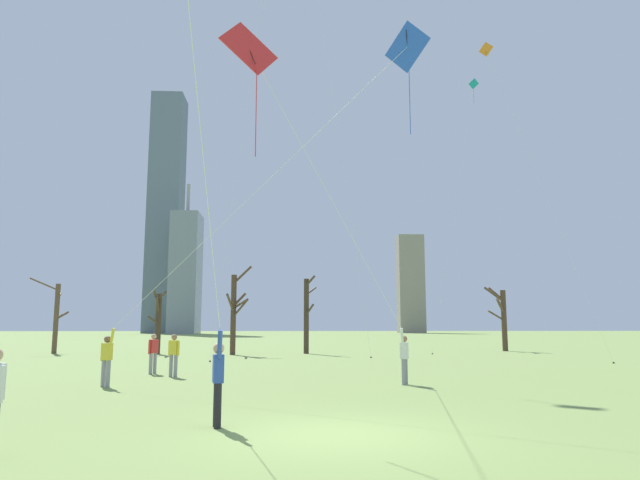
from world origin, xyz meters
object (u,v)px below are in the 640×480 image
object	(u,v)px
bystander_watching_nearby	(153,352)
bystander_strolling_midfield	(174,353)
kite_flyer_midfield_center_blue	(171,291)
bare_tree_far_right_edge	(307,314)
distant_kite_high_overhead_teal	(469,115)
kite_flyer_midfield_right_pink	(206,245)
bare_tree_right_of_center	(158,320)
distant_kite_low_near_trees_white	(260,11)
bare_tree_center	(502,316)
bare_tree_left_of_center	(56,316)
distant_kite_drifting_right_orange	(495,70)
bare_tree_rightmost	(234,311)
kite_flyer_foreground_right_red	(371,289)

from	to	relation	value
bystander_watching_nearby	bystander_strolling_midfield	world-z (taller)	same
kite_flyer_midfield_center_blue	bystander_strolling_midfield	distance (m)	4.93
bare_tree_far_right_edge	distant_kite_high_overhead_teal	bearing A→B (deg)	-1.19
kite_flyer_midfield_right_pink	bare_tree_right_of_center	world-z (taller)	kite_flyer_midfield_right_pink
bystander_watching_nearby	distant_kite_low_near_trees_white	bearing A→B (deg)	65.15
bystander_strolling_midfield	bare_tree_center	size ratio (longest dim) A/B	0.32
distant_kite_high_overhead_teal	distant_kite_low_near_trees_white	distance (m)	17.90
bystander_strolling_midfield	bare_tree_far_right_edge	size ratio (longest dim) A/B	0.30
bare_tree_left_of_center	distant_kite_high_overhead_teal	bearing A→B (deg)	-2.83
distant_kite_low_near_trees_white	bystander_strolling_midfield	bearing A→B (deg)	-105.26
distant_kite_low_near_trees_white	bare_tree_right_of_center	world-z (taller)	distant_kite_low_near_trees_white
kite_flyer_midfield_right_pink	kite_flyer_midfield_center_blue	xyz separation A→B (m)	(-2.30, 8.68, -0.27)
bystander_strolling_midfield	distant_kite_drifting_right_orange	world-z (taller)	distant_kite_drifting_right_orange
bystander_watching_nearby	bare_tree_right_of_center	world-z (taller)	bare_tree_right_of_center
kite_flyer_midfield_center_blue	distant_kite_low_near_trees_white	xyz separation A→B (m)	(1.85, 13.74, 17.50)
bare_tree_rightmost	bystander_watching_nearby	bearing A→B (deg)	-96.62
bystander_strolling_midfield	bare_tree_far_right_edge	distance (m)	19.38
kite_flyer_midfield_center_blue	distant_kite_high_overhead_teal	distance (m)	31.89
distant_kite_high_overhead_teal	bare_tree_rightmost	distance (m)	22.62
bystander_watching_nearby	bystander_strolling_midfield	size ratio (longest dim) A/B	1.00
kite_flyer_midfield_center_blue	distant_kite_drifting_right_orange	bearing A→B (deg)	43.29
bystander_strolling_midfield	bare_tree_right_of_center	xyz separation A→B (m)	(-4.66, 18.12, 1.41)
distant_kite_drifting_right_orange	distant_kite_low_near_trees_white	distance (m)	15.15
distant_kite_low_near_trees_white	bare_tree_right_of_center	size ratio (longest dim) A/B	5.28
distant_kite_high_overhead_teal	bare_tree_rightmost	world-z (taller)	distant_kite_high_overhead_teal
bystander_watching_nearby	distant_kite_drifting_right_orange	bearing A→B (deg)	28.06
kite_flyer_midfield_right_pink	distant_kite_high_overhead_teal	bearing A→B (deg)	64.62
distant_kite_drifting_right_orange	bystander_strolling_midfield	bearing A→B (deg)	-146.95
bare_tree_far_right_edge	distant_kite_low_near_trees_white	bearing A→B (deg)	-108.87
distant_kite_low_near_trees_white	bare_tree_right_of_center	xyz separation A→B (m)	(-7.21, 8.77, -18.22)
distant_kite_drifting_right_orange	bare_tree_far_right_edge	size ratio (longest dim) A/B	3.71
bare_tree_right_of_center	bare_tree_left_of_center	xyz separation A→B (m)	(-7.55, 1.56, 0.31)
bystander_strolling_midfield	bare_tree_left_of_center	xyz separation A→B (m)	(-12.21, 19.68, 1.71)
distant_kite_high_overhead_teal	bare_tree_rightmost	bearing A→B (deg)	-175.89
distant_kite_low_near_trees_white	bare_tree_far_right_edge	world-z (taller)	distant_kite_low_near_trees_white
distant_kite_drifting_right_orange	bare_tree_center	distance (m)	18.94
distant_kite_low_near_trees_white	bare_tree_left_of_center	world-z (taller)	distant_kite_low_near_trees_white
kite_flyer_midfield_center_blue	bare_tree_left_of_center	world-z (taller)	kite_flyer_midfield_center_blue
distant_kite_low_near_trees_white	bare_tree_left_of_center	bearing A→B (deg)	145.01
bystander_watching_nearby	bare_tree_right_of_center	distance (m)	17.10
bystander_watching_nearby	bystander_strolling_midfield	bearing A→B (deg)	-52.65
distant_kite_drifting_right_orange	bare_tree_rightmost	size ratio (longest dim) A/B	3.35
kite_flyer_foreground_right_red	bystander_strolling_midfield	bearing A→B (deg)	144.84
distant_kite_high_overhead_teal	bare_tree_far_right_edge	world-z (taller)	distant_kite_high_overhead_teal
distant_kite_low_near_trees_white	bare_tree_far_right_edge	distance (m)	20.19
bare_tree_rightmost	kite_flyer_midfield_center_blue	bearing A→B (deg)	-89.98
distant_kite_drifting_right_orange	bare_tree_right_of_center	bearing A→B (deg)	162.79
bystander_watching_nearby	bare_tree_right_of_center	size ratio (longest dim) A/B	0.37
distant_kite_drifting_right_orange	bare_tree_center	bearing A→B (deg)	70.66
kite_flyer_midfield_right_pink	bare_tree_right_of_center	bearing A→B (deg)	103.80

